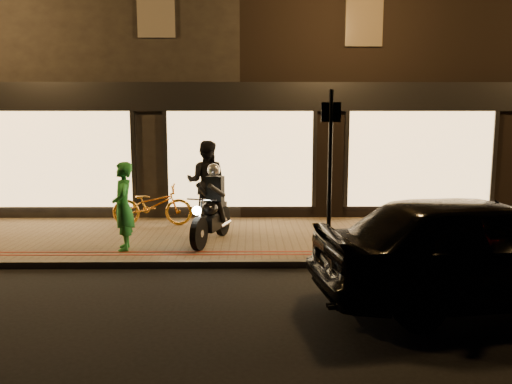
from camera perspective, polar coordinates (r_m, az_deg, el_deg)
ground at (r=8.87m, az=-2.33°, el=-8.69°), size 90.00×90.00×0.00m
sidewalk at (r=10.79m, az=-2.00°, el=-5.29°), size 50.00×4.00×0.12m
kerb_stone at (r=8.90m, az=-2.32°, el=-8.22°), size 50.00×0.14×0.12m
red_kerb_lines at (r=9.37m, az=-2.23°, el=-6.99°), size 50.00×0.26×0.01m
building_row at (r=17.56m, az=-1.49°, el=13.65°), size 48.00×10.11×8.50m
motorcycle at (r=10.15m, az=-5.04°, el=-2.28°), size 0.81×1.89×1.59m
sign_post at (r=9.15m, az=8.45°, el=3.22°), size 0.35×0.08×3.00m
bicycle_gold at (r=11.95m, az=-11.75°, el=-1.47°), size 1.88×0.74×0.97m
person_green at (r=9.77m, az=-14.93°, el=-1.59°), size 0.53×0.69×1.68m
person_dark at (r=12.04m, az=-5.71°, el=1.16°), size 1.01×0.82×1.98m
parked_car at (r=7.72m, az=24.10°, el=-5.89°), size 4.87×2.50×1.59m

